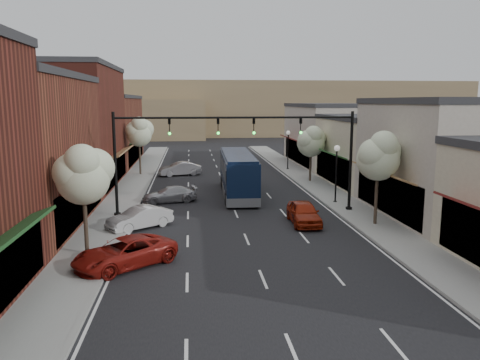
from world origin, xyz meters
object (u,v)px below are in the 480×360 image
object	(u,v)px
parked_car_a	(125,253)
tree_right_far	(312,141)
coach_bus	(238,173)
tree_right_near	(379,155)
red_hatchback	(304,213)
parked_car_b	(140,218)
parked_car_e	(180,169)
parked_car_c	(170,194)
signal_mast_left	(151,148)
tree_left_near	(84,173)
lamp_post_near	(336,164)
tree_left_far	(139,131)
signal_mast_right	(318,146)
lamp_post_far	(288,144)

from	to	relation	value
parked_car_a	tree_right_far	bearing A→B (deg)	107.81
tree_right_far	coach_bus	size ratio (longest dim) A/B	0.48
tree_right_near	coach_bus	size ratio (longest dim) A/B	0.53
red_hatchback	parked_car_b	xyz separation A→B (m)	(-10.19, 0.02, -0.06)
parked_car_e	parked_car_b	bearing A→B (deg)	-20.92
red_hatchback	parked_car_c	bearing A→B (deg)	141.18
signal_mast_left	tree_right_near	world-z (taller)	signal_mast_left
red_hatchback	signal_mast_left	bearing A→B (deg)	164.14
tree_left_near	lamp_post_near	world-z (taller)	tree_left_near
tree_left_near	lamp_post_near	xyz separation A→B (m)	(16.05, 10.56, -1.22)
parked_car_e	parked_car_c	bearing A→B (deg)	-17.57
tree_left_near	parked_car_c	size ratio (longest dim) A/B	1.37
tree_right_far	tree_left_far	size ratio (longest dim) A/B	0.89
tree_right_far	parked_car_b	distance (m)	21.14
signal_mast_left	tree_right_near	xyz separation A→B (m)	(13.97, -4.05, -0.17)
tree_right_far	parked_car_a	size ratio (longest dim) A/B	1.10
lamp_post_near	coach_bus	size ratio (longest dim) A/B	0.39
signal_mast_right	signal_mast_left	bearing A→B (deg)	180.00
tree_right_far	tree_left_near	xyz separation A→B (m)	(-16.60, -20.00, 0.23)
tree_left_near	red_hatchback	bearing A→B (deg)	22.25
tree_right_near	parked_car_b	size ratio (longest dim) A/B	1.48
signal_mast_left	lamp_post_near	bearing A→B (deg)	10.56
tree_left_near	signal_mast_left	bearing A→B (deg)	71.90
signal_mast_right	red_hatchback	bearing A→B (deg)	-118.19
coach_bus	parked_car_c	xyz separation A→B (m)	(-5.51, -2.35, -1.20)
parked_car_a	parked_car_b	bearing A→B (deg)	141.64
signal_mast_right	parked_car_a	distance (m)	15.83
parked_car_a	parked_car_b	distance (m)	6.73
lamp_post_near	lamp_post_far	xyz separation A→B (m)	(0.00, 17.50, 0.00)
parked_car_a	parked_car_e	distance (m)	27.22
tree_left_near	tree_right_near	bearing A→B (deg)	13.55
tree_right_near	red_hatchback	bearing A→B (deg)	166.96
lamp_post_near	lamp_post_far	distance (m)	17.50
tree_right_near	tree_right_far	xyz separation A→B (m)	(0.00, 16.00, -0.46)
tree_left_far	parked_car_a	xyz separation A→B (m)	(2.05, -27.70, -3.92)
signal_mast_right	parked_car_c	size ratio (longest dim) A/B	1.98
signal_mast_left	lamp_post_near	size ratio (longest dim) A/B	1.85
lamp_post_far	parked_car_b	bearing A→B (deg)	-121.30
parked_car_b	parked_car_c	distance (m)	7.57
coach_bus	parked_car_a	xyz separation A→B (m)	(-7.00, -16.50, -1.12)
signal_mast_right	lamp_post_far	bearing A→B (deg)	83.78
coach_bus	parked_car_b	bearing A→B (deg)	-124.24
signal_mast_left	coach_bus	world-z (taller)	signal_mast_left
parked_car_c	signal_mast_right	bearing A→B (deg)	55.81
parked_car_b	signal_mast_right	bearing A→B (deg)	68.37
tree_right_far	signal_mast_left	bearing A→B (deg)	-139.46
signal_mast_left	tree_left_near	world-z (taller)	signal_mast_left
signal_mast_left	coach_bus	distance (m)	9.73
lamp_post_near	lamp_post_far	bearing A→B (deg)	90.00
tree_right_far	parked_car_e	xyz separation A→B (m)	(-12.55, 5.45, -3.28)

